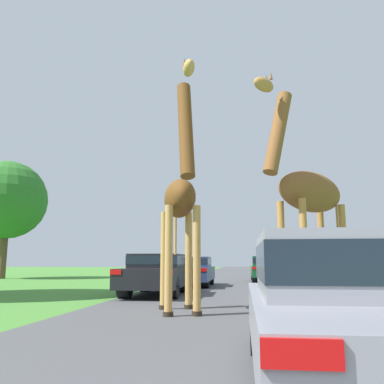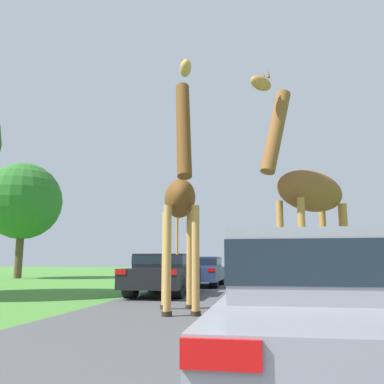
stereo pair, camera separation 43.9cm
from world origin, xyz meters
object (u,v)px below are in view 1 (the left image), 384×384
object	(u,v)px
car_queue_right	(328,272)
car_far_ahead	(193,270)
car_lead_maroon	(358,304)
car_queue_left	(266,268)
car_verge_right	(158,273)
tree_far_right	(7,200)
giraffe_companion	(307,193)
giraffe_near_road	(180,198)

from	to	relation	value
car_queue_right	car_far_ahead	xyz separation A→B (m)	(-4.88, 6.25, -0.10)
car_lead_maroon	car_far_ahead	distance (m)	15.53
car_queue_right	car_queue_left	size ratio (longest dim) A/B	1.02
car_verge_right	tree_far_right	distance (m)	18.14
car_lead_maroon	car_queue_left	xyz separation A→B (m)	(0.23, 20.05, 0.01)
giraffe_companion	car_lead_maroon	xyz separation A→B (m)	(-0.38, -5.05, -1.89)
giraffe_companion	car_far_ahead	world-z (taller)	giraffe_companion
giraffe_near_road	car_verge_right	size ratio (longest dim) A/B	1.18
car_queue_right	car_queue_left	xyz separation A→B (m)	(-1.25, 11.16, -0.07)
giraffe_companion	car_queue_right	size ratio (longest dim) A/B	1.14
giraffe_companion	car_lead_maroon	world-z (taller)	giraffe_companion
car_far_ahead	giraffe_companion	bearing A→B (deg)	-69.45
car_lead_maroon	car_far_ahead	world-z (taller)	car_lead_maroon
giraffe_near_road	car_far_ahead	xyz separation A→B (m)	(-0.91, 9.96, -1.87)
giraffe_near_road	car_queue_left	size ratio (longest dim) A/B	1.25
giraffe_companion	car_far_ahead	size ratio (longest dim) A/B	1.09
giraffe_near_road	car_lead_maroon	distance (m)	6.04
car_far_ahead	tree_far_right	world-z (taller)	tree_far_right
giraffe_companion	car_verge_right	bearing A→B (deg)	-4.94
car_far_ahead	giraffe_near_road	bearing A→B (deg)	-84.76
car_far_ahead	car_verge_right	bearing A→B (deg)	-96.97
car_queue_left	car_verge_right	size ratio (longest dim) A/B	0.94
car_lead_maroon	car_verge_right	bearing A→B (deg)	111.88
car_lead_maroon	car_queue_right	size ratio (longest dim) A/B	0.98
car_lead_maroon	car_queue_left	bearing A→B (deg)	89.34
tree_far_right	giraffe_near_road	bearing A→B (deg)	-48.49
car_queue_right	car_verge_right	size ratio (longest dim) A/B	0.96
tree_far_right	giraffe_companion	bearing A→B (deg)	-43.60
car_lead_maroon	car_far_ahead	size ratio (longest dim) A/B	0.94
giraffe_companion	car_far_ahead	distance (m)	10.95
tree_far_right	car_far_ahead	bearing A→B (deg)	-25.61
giraffe_near_road	car_queue_right	xyz separation A→B (m)	(3.97, 3.71, -1.77)
car_queue_right	car_verge_right	bearing A→B (deg)	168.36
giraffe_companion	car_queue_left	world-z (taller)	giraffe_companion
car_queue_left	tree_far_right	world-z (taller)	tree_far_right
car_far_ahead	tree_far_right	size ratio (longest dim) A/B	0.58
giraffe_near_road	car_lead_maroon	xyz separation A→B (m)	(2.49, -5.19, -1.85)
tree_far_right	car_verge_right	bearing A→B (deg)	-41.76
giraffe_companion	car_queue_left	bearing A→B (deg)	-45.89
giraffe_companion	car_verge_right	distance (m)	6.92
car_far_ahead	car_queue_left	bearing A→B (deg)	53.46
giraffe_companion	car_queue_right	bearing A→B (deg)	-62.39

